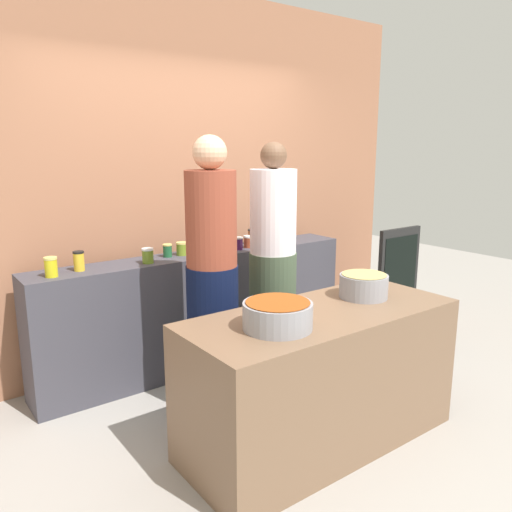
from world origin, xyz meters
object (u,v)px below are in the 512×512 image
object	(u,v)px
cooking_pot_center	(364,286)
cooking_pot_left	(278,315)
preserve_jar_2	(148,256)
preserve_jar_7	(252,237)
preserve_jar_3	(167,250)
preserve_jar_6	(248,242)
preserve_jar_5	(237,243)
preserve_jar_1	(79,261)
cook_with_tongs	(212,290)
chalkboard_sign	(398,284)
preserve_jar_0	(51,267)
preserve_jar_4	(182,249)
cook_in_cap	(273,276)

from	to	relation	value
cooking_pot_center	cooking_pot_left	bearing A→B (deg)	-171.81
preserve_jar_2	preserve_jar_7	bearing A→B (deg)	6.82
preserve_jar_3	preserve_jar_6	world-z (taller)	same
preserve_jar_5	preserve_jar_6	size ratio (longest dim) A/B	1.02
preserve_jar_1	preserve_jar_7	world-z (taller)	same
cooking_pot_left	preserve_jar_6	bearing A→B (deg)	59.68
preserve_jar_1	cook_with_tongs	xyz separation A→B (m)	(0.65, -0.67, -0.16)
preserve_jar_3	preserve_jar_6	xyz separation A→B (m)	(0.72, -0.07, 0.00)
preserve_jar_7	cooking_pot_left	distance (m)	1.79
preserve_jar_5	preserve_jar_7	xyz separation A→B (m)	(0.22, 0.10, 0.02)
preserve_jar_5	preserve_jar_7	bearing A→B (deg)	24.20
preserve_jar_1	chalkboard_sign	bearing A→B (deg)	-12.07
preserve_jar_0	cook_with_tongs	xyz separation A→B (m)	(0.85, -0.61, -0.16)
preserve_jar_0	preserve_jar_3	distance (m)	0.90
preserve_jar_5	preserve_jar_3	bearing A→B (deg)	171.67
preserve_jar_7	preserve_jar_1	bearing A→B (deg)	-177.87
preserve_jar_6	preserve_jar_7	distance (m)	0.14
preserve_jar_2	preserve_jar_5	distance (m)	0.81
preserve_jar_0	preserve_jar_4	bearing A→B (deg)	5.16
cooking_pot_left	preserve_jar_4	bearing A→B (deg)	80.88
preserve_jar_7	chalkboard_sign	bearing A→B (deg)	-27.85
cooking_pot_left	cook_in_cap	distance (m)	1.14
preserve_jar_1	preserve_jar_6	size ratio (longest dim) A/B	1.35
preserve_jar_0	chalkboard_sign	size ratio (longest dim) A/B	0.13
preserve_jar_1	preserve_jar_3	size ratio (longest dim) A/B	1.36
cooking_pot_left	preserve_jar_7	bearing A→B (deg)	58.15
preserve_jar_0	cook_with_tongs	size ratio (longest dim) A/B	0.07
preserve_jar_0	preserve_jar_1	distance (m)	0.21
preserve_jar_0	preserve_jar_3	bearing A→B (deg)	6.48
preserve_jar_1	preserve_jar_3	bearing A→B (deg)	3.51
preserve_jar_7	preserve_jar_6	bearing A→B (deg)	-141.10
preserve_jar_4	preserve_jar_5	bearing A→B (deg)	-9.18
preserve_jar_4	cook_with_tongs	distance (m)	0.73
preserve_jar_2	preserve_jar_3	xyz separation A→B (m)	(0.21, 0.11, -0.01)
preserve_jar_0	preserve_jar_2	size ratio (longest dim) A/B	1.18
preserve_jar_0	cook_in_cap	bearing A→B (deg)	-18.61
preserve_jar_4	preserve_jar_6	distance (m)	0.60
preserve_jar_5	cook_in_cap	bearing A→B (deg)	-93.13
preserve_jar_7	cooking_pot_left	bearing A→B (deg)	-121.85
preserve_jar_3	preserve_jar_1	bearing A→B (deg)	-176.49
preserve_jar_0	cook_with_tongs	bearing A→B (deg)	-35.60
cooking_pot_center	chalkboard_sign	bearing A→B (deg)	29.48
preserve_jar_3	cook_with_tongs	xyz separation A→B (m)	(-0.04, -0.71, -0.14)
preserve_jar_2	cook_in_cap	distance (m)	0.93
preserve_jar_4	cooking_pot_center	xyz separation A→B (m)	(0.56, -1.38, -0.08)
cook_in_cap	cook_with_tongs	bearing A→B (deg)	-168.81
preserve_jar_0	chalkboard_sign	world-z (taller)	preserve_jar_0
preserve_jar_7	cook_with_tongs	distance (m)	1.13
preserve_jar_4	preserve_jar_7	world-z (taller)	preserve_jar_7
cook_in_cap	chalkboard_sign	distance (m)	1.49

